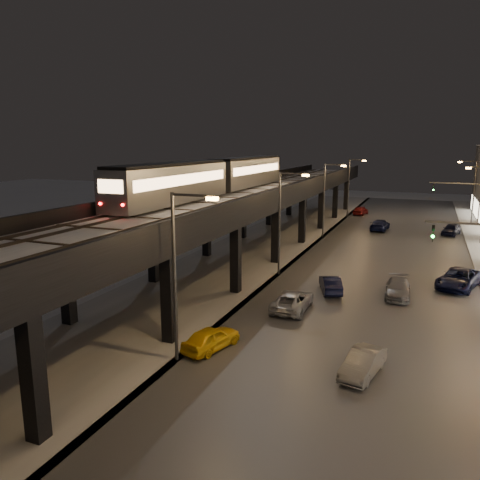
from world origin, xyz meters
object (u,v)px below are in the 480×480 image
(car_mid_silver, at_px, (292,301))
(subway_train, at_px, (216,176))
(car_far_white, at_px, (361,211))
(car_onc_silver, at_px, (363,364))
(car_onc_white, at_px, (398,289))
(car_near_white, at_px, (330,285))
(car_onc_red, at_px, (451,230))
(car_taxi, at_px, (211,339))
(car_onc_dark, at_px, (458,279))
(car_mid_dark, at_px, (380,225))

(car_mid_silver, bearing_deg, subway_train, -47.22)
(car_mid_silver, relative_size, car_far_white, 1.15)
(car_onc_silver, bearing_deg, car_onc_white, 97.92)
(car_near_white, bearing_deg, car_onc_red, -127.77)
(car_mid_silver, height_order, car_onc_white, car_mid_silver)
(car_far_white, distance_m, car_onc_silver, 55.07)
(car_near_white, bearing_deg, car_taxi, 52.67)
(car_onc_red, bearing_deg, car_onc_white, -84.11)
(car_far_white, xyz_separation_m, car_onc_white, (8.45, -41.11, -0.07))
(car_taxi, bearing_deg, subway_train, -50.48)
(car_near_white, bearing_deg, car_onc_silver, 88.61)
(car_taxi, bearing_deg, car_onc_silver, -163.58)
(subway_train, distance_m, car_mid_silver, 18.29)
(car_taxi, xyz_separation_m, car_onc_dark, (13.35, 17.68, 0.11))
(car_far_white, height_order, car_onc_silver, car_far_white)
(car_near_white, xyz_separation_m, car_far_white, (-3.53, 41.85, 0.06))
(car_onc_silver, distance_m, car_onc_red, 41.79)
(car_far_white, bearing_deg, car_taxi, 97.49)
(car_mid_silver, relative_size, car_onc_dark, 0.87)
(car_near_white, relative_size, car_onc_dark, 0.71)
(car_mid_silver, xyz_separation_m, car_onc_dark, (10.89, 9.86, 0.10))
(car_mid_silver, distance_m, car_onc_red, 35.55)
(car_onc_white, bearing_deg, car_mid_dark, 95.56)
(car_mid_silver, distance_m, car_mid_dark, 33.84)
(car_taxi, height_order, car_onc_silver, car_taxi)
(subway_train, xyz_separation_m, car_onc_white, (17.97, -6.41, -7.59))
(car_near_white, bearing_deg, car_mid_dark, -111.14)
(car_near_white, distance_m, car_far_white, 42.00)
(car_onc_dark, bearing_deg, car_onc_silver, -89.45)
(subway_train, xyz_separation_m, car_taxi, (8.93, -19.97, -7.58))
(car_far_white, distance_m, car_onc_red, 18.44)
(subway_train, bearing_deg, car_near_white, -28.71)
(car_onc_white, distance_m, car_onc_red, 28.39)
(car_onc_silver, height_order, car_onc_dark, car_onc_dark)
(car_far_white, bearing_deg, car_mid_dark, 116.37)
(car_onc_dark, bearing_deg, car_onc_red, 106.17)
(car_mid_dark, height_order, car_onc_red, car_mid_dark)
(car_mid_dark, relative_size, car_far_white, 1.20)
(car_taxi, bearing_deg, car_mid_dark, -81.31)
(car_taxi, distance_m, car_onc_dark, 22.16)
(car_taxi, height_order, car_near_white, car_taxi)
(car_onc_dark, xyz_separation_m, car_onc_red, (0.23, 23.91, -0.05))
(car_onc_silver, bearing_deg, car_near_white, 119.35)
(car_taxi, height_order, car_far_white, car_far_white)
(car_near_white, xyz_separation_m, car_onc_white, (4.93, 0.74, -0.01))
(car_onc_white, bearing_deg, car_onc_red, 77.97)
(car_onc_white, xyz_separation_m, car_onc_red, (4.54, 28.03, 0.07))
(car_mid_silver, xyz_separation_m, car_onc_white, (6.58, 5.74, -0.03))
(car_mid_silver, bearing_deg, car_onc_dark, -138.24)
(car_taxi, xyz_separation_m, car_onc_white, (9.04, 13.56, -0.01))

